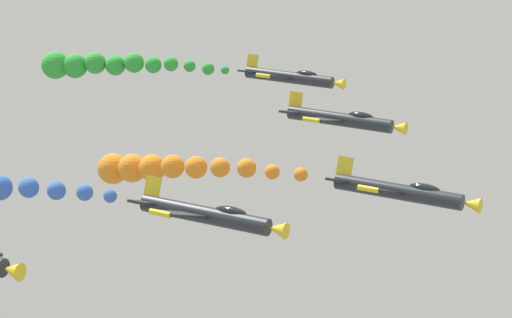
# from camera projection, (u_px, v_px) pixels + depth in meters

# --- Properties ---
(airplane_lead) EXTENTS (9.09, 10.35, 3.66)m
(airplane_lead) POSITION_uv_depth(u_px,v_px,m) (400.00, 192.00, 71.03)
(airplane_lead) COLOR #23282D
(smoke_trail_lead) EXTENTS (4.32, 19.91, 4.99)m
(smoke_trail_lead) POSITION_uv_depth(u_px,v_px,m) (155.00, 168.00, 82.38)
(smoke_trail_lead) COLOR orange
(airplane_left_inner) EXTENTS (9.36, 10.35, 3.17)m
(airplane_left_inner) POSITION_uv_depth(u_px,v_px,m) (342.00, 119.00, 85.45)
(airplane_left_inner) COLOR #23282D
(airplane_right_inner) EXTENTS (9.09, 10.35, 3.67)m
(airplane_right_inner) POSITION_uv_depth(u_px,v_px,m) (207.00, 215.00, 65.74)
(airplane_right_inner) COLOR #23282D
(airplane_left_outer) EXTENTS (9.33, 10.35, 3.22)m
(airplane_left_outer) POSITION_uv_depth(u_px,v_px,m) (291.00, 77.00, 100.16)
(airplane_left_outer) COLOR #23282D
(smoke_trail_left_outer) EXTENTS (6.40, 19.38, 2.95)m
(smoke_trail_left_outer) POSITION_uv_depth(u_px,v_px,m) (98.00, 65.00, 107.05)
(smoke_trail_left_outer) COLOR green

